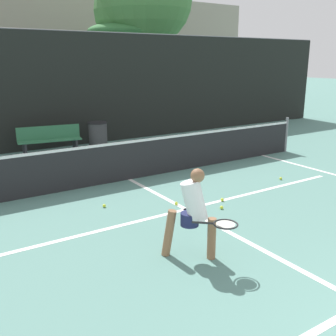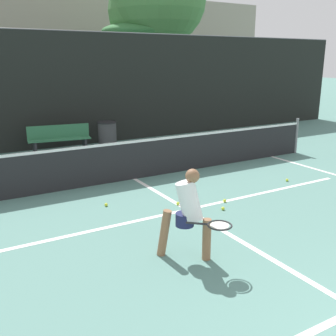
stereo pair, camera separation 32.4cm
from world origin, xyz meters
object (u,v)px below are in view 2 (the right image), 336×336
(player_practicing, at_px, (189,211))
(parked_car, at_px, (52,113))
(courtside_bench, at_px, (59,138))
(trash_bin, at_px, (107,135))

(player_practicing, xyz_separation_m, parked_car, (1.34, 12.80, -0.18))
(player_practicing, xyz_separation_m, courtside_bench, (0.22, 7.56, -0.25))
(trash_bin, height_order, parked_car, parked_car)
(courtside_bench, height_order, parked_car, parked_car)
(trash_bin, bearing_deg, parked_car, 94.66)
(courtside_bench, xyz_separation_m, trash_bin, (1.55, -0.04, -0.04))
(trash_bin, relative_size, parked_car, 0.19)
(player_practicing, relative_size, courtside_bench, 0.71)
(courtside_bench, bearing_deg, player_practicing, -83.62)
(trash_bin, bearing_deg, player_practicing, -103.21)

